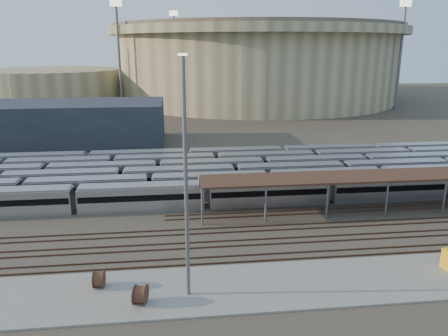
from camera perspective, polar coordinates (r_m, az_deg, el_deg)
The scene contains 14 objects.
ground at distance 58.84m, azimuth 5.11°, elevation -7.52°, with size 420.00×420.00×0.00m, color #383026.
apron at distance 44.81m, azimuth 2.59°, elevation -15.28°, with size 50.00×9.00×0.20m, color gray.
subway_trains at distance 75.07m, azimuth 0.67°, elevation -0.79°, with size 125.36×23.90×3.60m.
inspection_shed at distance 68.40m, azimuth 22.88°, elevation -0.95°, with size 60.30×6.00×5.30m.
empty_tracks at distance 54.35m, azimuth 6.18°, elevation -9.49°, with size 170.00×9.62×0.18m.
stadium at distance 196.38m, azimuth 4.18°, elevation 13.77°, with size 124.00×124.00×32.50m.
secondary_arena at distance 189.92m, azimuth -21.76°, elevation 9.78°, with size 56.00×56.00×14.00m, color tan.
service_building at distance 111.92m, azimuth -18.81°, elevation 5.57°, with size 42.00×20.00×10.00m, color #1E232D.
floodlight_0 at distance 163.95m, azimuth -13.58°, elevation 14.46°, with size 4.00×1.00×38.40m.
floodlight_2 at distance 173.19m, azimuth 22.08°, elevation 13.82°, with size 4.00×1.00×38.40m.
floodlight_3 at distance 212.89m, azimuth -6.47°, elevation 14.99°, with size 4.00×1.00×38.40m.
cable_reel_west at distance 45.88m, azimuth -16.02°, elevation -13.78°, with size 1.69×1.69×0.94m, color #513020.
cable_reel_east at distance 42.45m, azimuth -10.87°, elevation -15.89°, with size 1.85×1.85×1.03m, color #513020.
yard_light_pole at distance 38.93m, azimuth -5.01°, elevation -1.84°, with size 0.81×0.36×22.36m.
Camera 1 is at (-11.36, -52.87, 23.20)m, focal length 35.00 mm.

